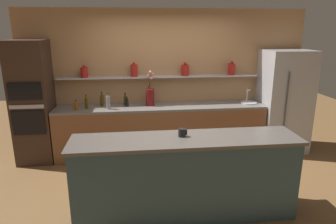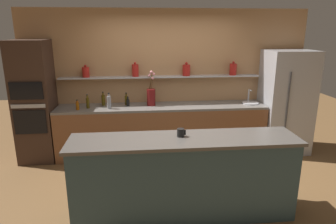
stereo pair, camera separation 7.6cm
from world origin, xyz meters
name	(u,v)px [view 1 (the left image)]	position (x,y,z in m)	size (l,w,h in m)	color
ground_plane	(177,186)	(0.00, 0.00, 0.00)	(12.00, 12.00, 0.00)	brown
back_wall_unit	(165,81)	(0.00, 1.60, 1.30)	(5.20, 0.28, 2.60)	tan
back_counter_unit	(161,130)	(-0.12, 1.24, 0.46)	(3.72, 0.62, 0.92)	brown
island_counter	(185,177)	(0.00, -0.69, 0.51)	(2.71, 0.61, 1.02)	#334C56
refrigerator	(284,101)	(2.18, 1.20, 0.94)	(0.84, 0.73, 1.88)	#B7B7BC
oven_tower	(33,103)	(-2.30, 1.24, 1.04)	(0.60, 0.64, 2.08)	#3D281E
flower_vase	(150,96)	(-0.30, 1.30, 1.10)	(0.16, 0.15, 0.62)	maroon
sink_fixture	(249,102)	(1.52, 1.25, 0.94)	(0.30, 0.30, 0.25)	#B7B7BC
bottle_spirit_0	(108,102)	(-1.03, 1.12, 1.04)	(0.07, 0.07, 0.28)	gray
bottle_oil_1	(102,100)	(-1.16, 1.36, 1.02)	(0.06, 0.06, 0.25)	#47380A
bottle_sauce_2	(76,106)	(-1.56, 1.10, 0.99)	(0.06, 0.06, 0.18)	#9E4C0A
bottle_oil_3	(125,100)	(-0.75, 1.37, 1.01)	(0.06, 0.06, 0.22)	#47380A
bottle_sauce_4	(127,102)	(-0.72, 1.28, 0.99)	(0.06, 0.06, 0.17)	black
bottle_oil_5	(87,103)	(-1.40, 1.19, 1.02)	(0.05, 0.05, 0.25)	#47380A
coffee_mug	(182,133)	(-0.04, -0.63, 1.07)	(0.11, 0.09, 0.10)	black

